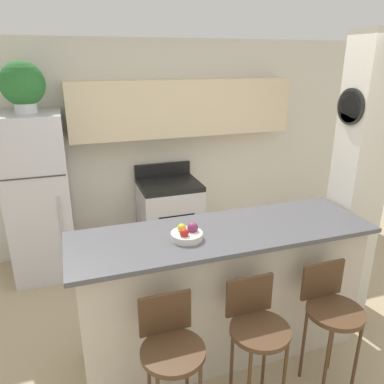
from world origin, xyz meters
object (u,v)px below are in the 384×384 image
Objects in this scene: bar_stool_right at (331,310)px; trash_bin at (98,258)px; stove_range at (170,216)px; fruit_bowl at (187,234)px; refrigerator at (39,197)px; bar_stool_left at (171,349)px; potted_plant_on_fridge at (22,85)px; bar_stool_mid at (257,328)px.

trash_bin is at bearing 124.59° from bar_stool_right.
stove_range is 2.00m from fruit_bowl.
trash_bin is (0.54, -0.24, -0.71)m from refrigerator.
refrigerator is 1.54m from stove_range.
refrigerator is at bearing 130.30° from bar_stool_right.
refrigerator is at bearing 121.23° from fruit_bowl.
bar_stool_right is (0.52, -2.39, 0.18)m from stove_range.
refrigerator is at bearing 109.21° from bar_stool_left.
refrigerator reaches higher than bar_stool_left.
refrigerator is 2.13m from fruit_bowl.
bar_stool_left is at bearing -70.79° from refrigerator.
bar_stool_left is at bearing -70.79° from potted_plant_on_fridge.
trash_bin is (-0.93, -0.28, -0.27)m from stove_range.
bar_stool_right is at bearing -77.62° from stove_range.
trash_bin is (0.54, -0.24, -1.89)m from potted_plant_on_fridge.
bar_stool_mid reaches higher than trash_bin.
bar_stool_mid is at bearing -91.51° from stove_range.
refrigerator is at bearing -64.56° from potted_plant_on_fridge.
bar_stool_right is 1.91× the size of potted_plant_on_fridge.
bar_stool_mid is at bearing 180.00° from bar_stool_right.
bar_stool_mid is (0.59, 0.00, 0.00)m from bar_stool_left.
refrigerator reaches higher than stove_range.
bar_stool_mid is (-0.06, -2.39, 0.18)m from stove_range.
fruit_bowl reaches higher than trash_bin.
fruit_bowl is at bearing -70.41° from trash_bin.
fruit_bowl is at bearing -101.31° from stove_range.
refrigerator is 1.89× the size of bar_stool_left.
stove_range reaches higher than bar_stool_right.
bar_stool_mid is at bearing 0.00° from bar_stool_left.
bar_stool_right is (1.99, -2.35, -0.26)m from refrigerator.
stove_range is 1.12× the size of bar_stool_right.
potted_plant_on_fridge is at bearing 115.44° from refrigerator.
fruit_bowl is at bearing -58.77° from potted_plant_on_fridge.
bar_stool_mid is 0.59m from bar_stool_right.
bar_stool_left reaches higher than trash_bin.
trash_bin is at bearing -24.32° from refrigerator.
potted_plant_on_fridge is (-1.47, -0.04, 1.62)m from stove_range.
bar_stool_left is 2.87m from potted_plant_on_fridge.
potted_plant_on_fridge is (-1.41, 2.35, 1.43)m from bar_stool_mid.
fruit_bowl is at bearing -58.77° from refrigerator.
potted_plant_on_fridge is 1.98m from trash_bin.
bar_stool_mid is 3.09m from potted_plant_on_fridge.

